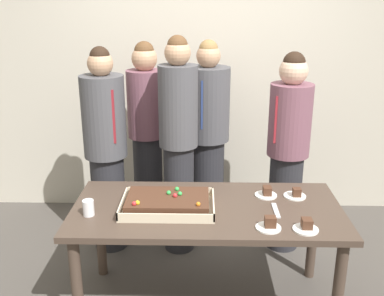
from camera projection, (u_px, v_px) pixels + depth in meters
The scene contains 14 objects.
interior_back_panel at pixel (206, 55), 4.15m from camera, with size 8.00×0.12×3.00m, color beige.
party_table at pixel (207, 220), 2.91m from camera, with size 1.73×0.82×0.73m.
sheet_cake at pixel (168, 203), 2.85m from camera, with size 0.59×0.40×0.11m.
plated_slice_near_left at pixel (269, 225), 2.61m from camera, with size 0.15×0.15×0.07m.
plated_slice_near_right at pixel (306, 226), 2.60m from camera, with size 0.15×0.15×0.07m.
plated_slice_far_left at pixel (266, 193), 3.04m from camera, with size 0.15×0.15×0.07m.
plated_slice_far_right at pixel (296, 194), 3.02m from camera, with size 0.15×0.15×0.07m.
drink_cup_nearest at pixel (88, 208), 2.76m from camera, with size 0.07×0.07×0.10m, color white.
cake_server_utensil at pixel (276, 210), 2.83m from camera, with size 0.03×0.20×0.01m, color silver.
person_serving_front at pixel (208, 135), 3.92m from camera, with size 0.38×0.38×1.68m.
person_green_shirt_behind at pixel (288, 150), 3.56m from camera, with size 0.33×0.33×1.63m.
person_striped_tie_right at pixel (106, 149), 3.56m from camera, with size 0.34×0.34×1.67m.
person_far_right_suit at pixel (178, 143), 3.50m from camera, with size 0.30×0.30×1.75m.
person_left_edge_reaching at pixel (147, 135), 3.86m from camera, with size 0.32×0.32×1.67m.
Camera 1 is at (-0.04, -2.61, 2.02)m, focal length 41.97 mm.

